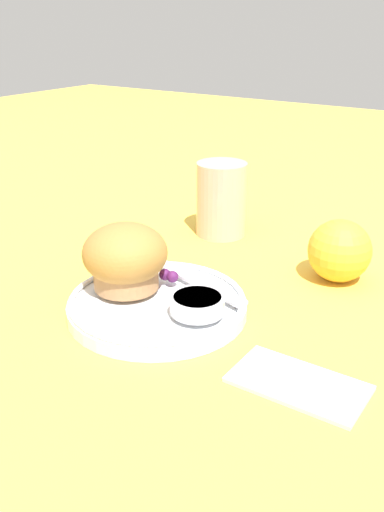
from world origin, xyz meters
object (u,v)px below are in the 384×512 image
(orange_fruit, at_px, (340,251))
(juice_glass, at_px, (221,199))
(butter_knife, at_px, (190,278))
(muffin, at_px, (125,258))

(orange_fruit, distance_m, juice_glass, 0.21)
(juice_glass, bearing_deg, butter_knife, -68.57)
(orange_fruit, height_order, juice_glass, juice_glass)
(muffin, xyz_separation_m, orange_fruit, (0.17, 0.19, -0.02))
(butter_knife, bearing_deg, orange_fruit, 62.83)
(muffin, xyz_separation_m, juice_glass, (-0.03, 0.24, -0.00))
(juice_glass, bearing_deg, orange_fruit, -15.23)
(butter_knife, xyz_separation_m, juice_glass, (-0.07, 0.19, 0.03))
(muffin, height_order, orange_fruit, muffin)
(muffin, height_order, butter_knife, muffin)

